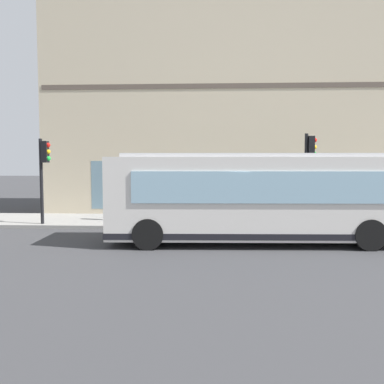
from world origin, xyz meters
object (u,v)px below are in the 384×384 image
at_px(city_bus_nearside, 256,198).
at_px(newspaper_vending_box, 199,207).
at_px(traffic_light_down_block, 44,165).
at_px(fire_hydrant, 179,210).
at_px(pedestrian_by_light_pole, 145,198).
at_px(traffic_light_near_corner, 309,162).
at_px(pedestrian_walking_along_curb, 111,199).

distance_m(city_bus_nearside, newspaper_vending_box, 5.96).
height_order(city_bus_nearside, traffic_light_down_block, traffic_light_down_block).
bearing_deg(traffic_light_down_block, newspaper_vending_box, -68.58).
bearing_deg(newspaper_vending_box, fire_hydrant, 120.21).
relative_size(fire_hydrant, pedestrian_by_light_pole, 0.40).
bearing_deg(traffic_light_down_block, traffic_light_near_corner, -89.80).
bearing_deg(pedestrian_by_light_pole, traffic_light_down_block, 99.02).
height_order(traffic_light_near_corner, traffic_light_down_block, traffic_light_near_corner).
height_order(pedestrian_walking_along_curb, newspaper_vending_box, pedestrian_walking_along_curb).
relative_size(traffic_light_near_corner, traffic_light_down_block, 1.05).
height_order(traffic_light_down_block, newspaper_vending_box, traffic_light_down_block).
bearing_deg(traffic_light_near_corner, traffic_light_down_block, 90.20).
distance_m(traffic_light_near_corner, pedestrian_by_light_pole, 7.06).
relative_size(traffic_light_near_corner, fire_hydrant, 5.10).
bearing_deg(traffic_light_down_block, city_bus_nearside, -108.98).
distance_m(traffic_light_down_block, fire_hydrant, 6.24).
bearing_deg(pedestrian_by_light_pole, city_bus_nearside, -129.10).
distance_m(city_bus_nearside, fire_hydrant, 5.91).
xyz_separation_m(pedestrian_walking_along_curb, newspaper_vending_box, (1.31, -3.87, -0.51)).
bearing_deg(newspaper_vending_box, pedestrian_walking_along_curb, 108.72).
xyz_separation_m(city_bus_nearside, traffic_light_down_block, (2.95, 8.58, 1.10)).
bearing_deg(pedestrian_by_light_pole, newspaper_vending_box, -50.73).
height_order(city_bus_nearside, pedestrian_walking_along_curb, city_bus_nearside).
xyz_separation_m(traffic_light_down_block, pedestrian_by_light_pole, (0.66, -4.14, -1.44)).
bearing_deg(city_bus_nearside, pedestrian_by_light_pole, 50.90).
bearing_deg(city_bus_nearside, pedestrian_walking_along_curb, 55.45).
bearing_deg(fire_hydrant, traffic_light_down_block, 109.86).
xyz_separation_m(traffic_light_near_corner, pedestrian_by_light_pole, (0.62, 6.86, -1.57)).
relative_size(city_bus_nearside, fire_hydrant, 13.67).
relative_size(traffic_light_near_corner, newspaper_vending_box, 4.19).
distance_m(traffic_light_near_corner, pedestrian_walking_along_curb, 8.70).
bearing_deg(city_bus_nearside, traffic_light_near_corner, -38.98).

